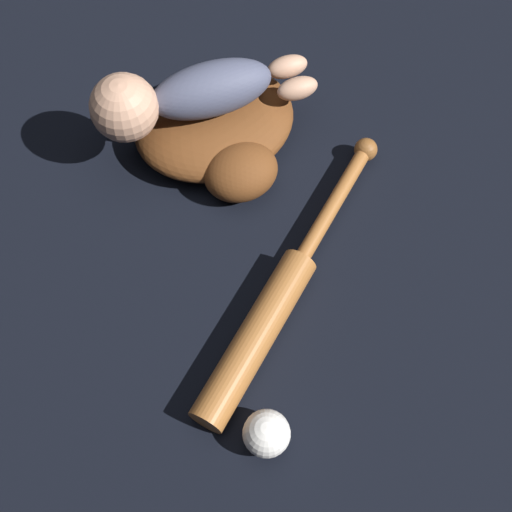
# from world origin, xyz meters

# --- Properties ---
(ground_plane) EXTENTS (6.00, 6.00, 0.00)m
(ground_plane) POSITION_xyz_m (0.00, 0.00, 0.00)
(ground_plane) COLOR black
(baseball_glove) EXTENTS (0.33, 0.32, 0.09)m
(baseball_glove) POSITION_xyz_m (-0.04, -0.03, 0.04)
(baseball_glove) COLOR brown
(baseball_glove) RESTS_ON ground
(baby_figure) EXTENTS (0.38, 0.19, 0.11)m
(baby_figure) POSITION_xyz_m (0.00, -0.06, 0.13)
(baby_figure) COLOR #4C516B
(baby_figure) RESTS_ON baseball_glove
(baseball_bat) EXTENTS (0.53, 0.28, 0.06)m
(baseball_bat) POSITION_xyz_m (0.07, 0.29, 0.03)
(baseball_bat) COLOR #9E602D
(baseball_bat) RESTS_ON ground
(baseball) EXTENTS (0.07, 0.07, 0.07)m
(baseball) POSITION_xyz_m (0.20, 0.45, 0.03)
(baseball) COLOR white
(baseball) RESTS_ON ground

